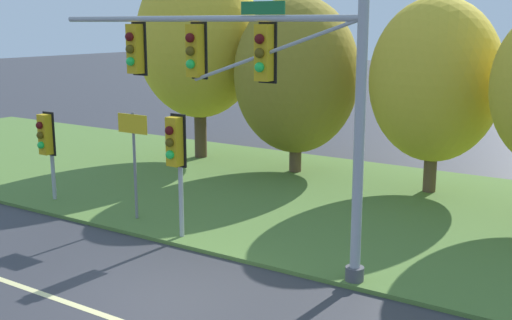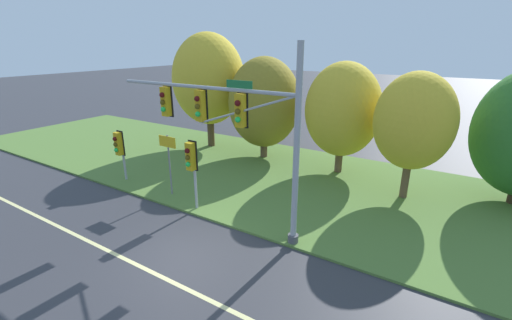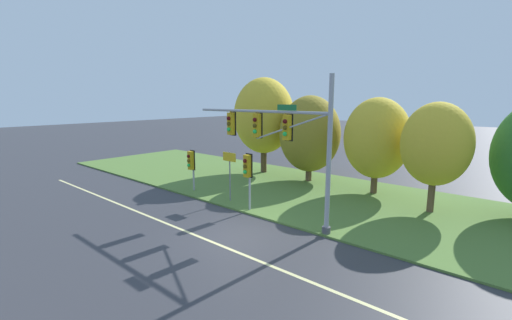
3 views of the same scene
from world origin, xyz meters
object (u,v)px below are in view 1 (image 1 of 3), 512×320
Objects in this scene: pedestrian_signal_near_kerb at (175,149)px; tree_behind_signpost at (435,80)px; route_sign_post at (134,147)px; tree_nearest_road at (199,40)px; traffic_signal_mast at (251,72)px; pedestrian_signal_further_along at (46,139)px; tree_left_of_mast at (296,75)px.

pedestrian_signal_near_kerb is 0.51× the size of tree_behind_signpost.
tree_behind_signpost is at bearing 51.54° from route_sign_post.
tree_behind_signpost is at bearing -1.34° from tree_nearest_road.
pedestrian_signal_further_along is at bearing 175.66° from traffic_signal_mast.
route_sign_post is at bearing -96.15° from tree_left_of_mast.
pedestrian_signal_near_kerb is 8.33m from tree_left_of_mast.
pedestrian_signal_further_along is (-7.87, 0.60, -2.37)m from traffic_signal_mast.
pedestrian_signal_further_along is 3.54m from route_sign_post.
traffic_signal_mast reaches higher than tree_left_of_mast.
pedestrian_signal_near_kerb is 0.50× the size of tree_left_of_mast.
pedestrian_signal_further_along is 8.90m from tree_left_of_mast.
pedestrian_signal_further_along is at bearing -141.48° from tree_behind_signpost.
tree_left_of_mast is (4.35, 7.59, 1.60)m from pedestrian_signal_further_along.
traffic_signal_mast is 1.36× the size of tree_left_of_mast.
tree_nearest_road is 1.23× the size of tree_left_of_mast.
tree_behind_signpost is (5.88, 7.41, 1.55)m from route_sign_post.
traffic_signal_mast is 2.72× the size of pedestrian_signal_near_kerb.
pedestrian_signal_further_along is 8.21m from tree_nearest_road.
route_sign_post is at bearing 1.55° from pedestrian_signal_further_along.
traffic_signal_mast reaches higher than route_sign_post.
tree_nearest_road is 9.66m from tree_behind_signpost.
tree_nearest_road is (-3.71, 7.63, 2.65)m from route_sign_post.
tree_nearest_road reaches higher than route_sign_post.
route_sign_post is 7.69m from tree_left_of_mast.
route_sign_post is 0.38× the size of tree_nearest_road.
tree_left_of_mast reaches higher than route_sign_post.
route_sign_post is 9.59m from tree_behind_signpost.
tree_left_of_mast is at bearing 83.85° from route_sign_post.
tree_left_of_mast is (-1.24, 8.14, 1.22)m from pedestrian_signal_near_kerb.
tree_left_of_mast is 5.08m from tree_behind_signpost.
traffic_signal_mast is at bearing -45.99° from tree_nearest_road.
tree_behind_signpost reaches higher than route_sign_post.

